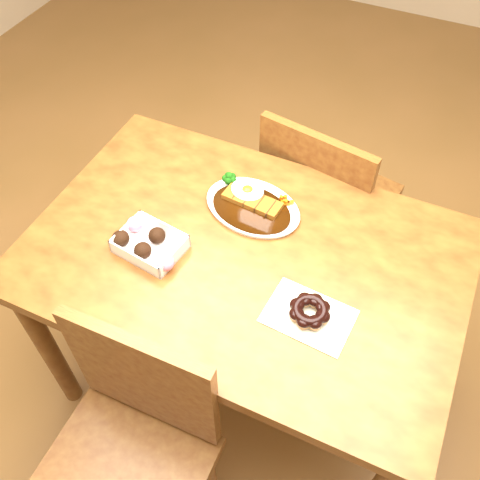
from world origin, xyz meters
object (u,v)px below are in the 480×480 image
at_px(table, 244,274).
at_px(chair_far, 323,201).
at_px(katsu_curry_plate, 252,204).
at_px(donut_box, 148,243).
at_px(chair_near, 130,452).
at_px(pon_de_ring, 310,312).

distance_m(table, chair_far, 0.57).
relative_size(chair_far, katsu_curry_plate, 2.73).
xyz_separation_m(chair_far, donut_box, (-0.32, -0.63, 0.30)).
xyz_separation_m(chair_near, pon_de_ring, (0.32, 0.42, 0.29)).
height_order(donut_box, pon_de_ring, donut_box).
xyz_separation_m(chair_near, katsu_curry_plate, (0.04, 0.70, 0.29)).
relative_size(table, chair_far, 1.38).
distance_m(chair_near, katsu_curry_plate, 0.76).
relative_size(chair_far, pon_de_ring, 3.84).
height_order(table, donut_box, donut_box).
height_order(chair_far, katsu_curry_plate, chair_far).
distance_m(donut_box, pon_de_ring, 0.48).
distance_m(table, donut_box, 0.29).
relative_size(donut_box, pon_de_ring, 0.89).
relative_size(table, chair_near, 1.38).
bearing_deg(pon_de_ring, chair_near, -127.22).
relative_size(chair_near, pon_de_ring, 3.84).
xyz_separation_m(katsu_curry_plate, pon_de_ring, (0.28, -0.28, 0.01)).
bearing_deg(table, pon_de_ring, -27.01).
distance_m(chair_far, katsu_curry_plate, 0.49).
bearing_deg(katsu_curry_plate, pon_de_ring, -45.07).
bearing_deg(chair_near, katsu_curry_plate, 86.40).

